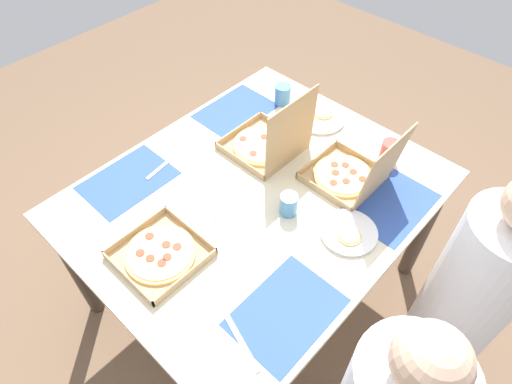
{
  "coord_description": "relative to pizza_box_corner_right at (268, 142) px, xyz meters",
  "views": [
    {
      "loc": [
        0.86,
        0.8,
        2.09
      ],
      "look_at": [
        0.0,
        0.0,
        0.76
      ],
      "focal_mm": 30.93,
      "sensor_mm": 36.0,
      "label": 1
    }
  ],
  "objects": [
    {
      "name": "fork_by_far_left",
      "position": [
        0.33,
        0.06,
        -0.05
      ],
      "size": [
        0.17,
        0.11,
        0.0
      ],
      "primitive_type": "cube",
      "rotation": [
        0.0,
        0.0,
        3.67
      ],
      "color": "#B7B7BC",
      "rests_on": "dining_table"
    },
    {
      "name": "placemat_near_left",
      "position": [
        -0.1,
        -0.3,
        -0.05
      ],
      "size": [
        0.36,
        0.26,
        0.0
      ],
      "primitive_type": "cube",
      "color": "#2D4C9E",
      "rests_on": "dining_table"
    },
    {
      "name": "ground_plane",
      "position": [
        0.21,
        0.12,
        -0.81
      ],
      "size": [
        6.0,
        6.0,
        0.0
      ],
      "primitive_type": "plane",
      "color": "brown"
    },
    {
      "name": "diner_left_seat",
      "position": [
        -0.1,
        0.96,
        -0.28
      ],
      "size": [
        0.32,
        0.32,
        1.19
      ],
      "color": "white",
      "rests_on": "ground_plane"
    },
    {
      "name": "placemat_far_right",
      "position": [
        0.53,
        0.55,
        -0.05
      ],
      "size": [
        0.36,
        0.26,
        0.0
      ],
      "primitive_type": "cube",
      "color": "#2D4C9E",
      "rests_on": "dining_table"
    },
    {
      "name": "dining_table",
      "position": [
        0.21,
        0.12,
        -0.15
      ],
      "size": [
        1.4,
        1.16,
        0.76
      ],
      "color": "#3F3328",
      "rests_on": "ground_plane"
    },
    {
      "name": "knife_by_far_right",
      "position": [
        0.7,
        0.52,
        -0.05
      ],
      "size": [
        0.08,
        0.21,
        0.0
      ],
      "primitive_type": "cube",
      "rotation": [
        0.0,
        0.0,
        4.41
      ],
      "color": "#B7B7BC",
      "rests_on": "dining_table"
    },
    {
      "name": "pizza_box_edge_far",
      "position": [
        -0.09,
        0.37,
        -0.0
      ],
      "size": [
        0.28,
        0.32,
        0.31
      ],
      "color": "tan",
      "rests_on": "dining_table"
    },
    {
      "name": "cup_clear_right",
      "position": [
        -0.31,
        0.41,
        -0.0
      ],
      "size": [
        0.08,
        0.08,
        0.1
      ],
      "primitive_type": "cylinder",
      "color": "#BF4742",
      "rests_on": "dining_table"
    },
    {
      "name": "pizza_box_corner_right",
      "position": [
        0.0,
        0.0,
        0.0
      ],
      "size": [
        0.3,
        0.31,
        0.33
      ],
      "color": "tan",
      "rests_on": "dining_table"
    },
    {
      "name": "fork_by_near_left",
      "position": [
        0.38,
        -0.26,
        -0.05
      ],
      "size": [
        0.19,
        0.04,
        0.0
      ],
      "primitive_type": "cube",
      "rotation": [
        0.0,
        0.0,
        0.14
      ],
      "color": "#B7B7BC",
      "rests_on": "dining_table"
    },
    {
      "name": "plate_near_right",
      "position": [
        0.13,
        0.52,
        -0.04
      ],
      "size": [
        0.22,
        0.22,
        0.03
      ],
      "color": "white",
      "rests_on": "dining_table"
    },
    {
      "name": "plate_far_right",
      "position": [
        -0.33,
        0.03,
        -0.04
      ],
      "size": [
        0.23,
        0.23,
        0.03
      ],
      "color": "white",
      "rests_on": "dining_table"
    },
    {
      "name": "pizza_box_center",
      "position": [
        0.67,
        0.08,
        -0.04
      ],
      "size": [
        0.29,
        0.29,
        0.04
      ],
      "color": "tan",
      "rests_on": "dining_table"
    },
    {
      "name": "placemat_near_right",
      "position": [
        0.53,
        -0.3,
        -0.05
      ],
      "size": [
        0.36,
        0.26,
        0.0
      ],
      "primitive_type": "cube",
      "color": "#2D4C9E",
      "rests_on": "dining_table"
    },
    {
      "name": "cup_clear_left",
      "position": [
        0.2,
        0.29,
        -0.01
      ],
      "size": [
        0.07,
        0.07,
        0.09
      ],
      "primitive_type": "cylinder",
      "color": "teal",
      "rests_on": "dining_table"
    },
    {
      "name": "placemat_far_left",
      "position": [
        -0.1,
        0.55,
        -0.05
      ],
      "size": [
        0.36,
        0.26,
        0.0
      ],
      "primitive_type": "cube",
      "color": "#2D4C9E",
      "rests_on": "dining_table"
    },
    {
      "name": "cup_dark",
      "position": [
        -0.31,
        -0.18,
        -0.0
      ],
      "size": [
        0.08,
        0.08,
        0.1
      ],
      "primitive_type": "cylinder",
      "color": "teal",
      "rests_on": "dining_table"
    }
  ]
}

